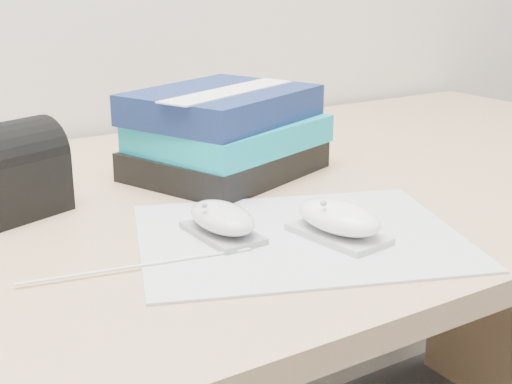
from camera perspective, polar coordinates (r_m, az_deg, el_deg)
desk at (r=1.14m, az=-1.11°, el=-9.85°), size 1.60×0.80×0.73m
mousepad at (r=0.80m, az=3.48°, el=-3.54°), size 0.43×0.38×0.00m
mouse_rear at (r=0.79m, az=-2.71°, el=-2.27°), size 0.06×0.10×0.04m
mouse_front at (r=0.79m, az=6.64°, el=-2.24°), size 0.08×0.12×0.05m
usb_cable at (r=0.72m, az=-9.32°, el=-5.84°), size 0.23×0.05×0.00m
book_stack at (r=1.03m, az=-2.47°, el=4.75°), size 0.31×0.28×0.13m
pouch at (r=0.90m, az=-19.30°, el=1.56°), size 0.15×0.12×0.11m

